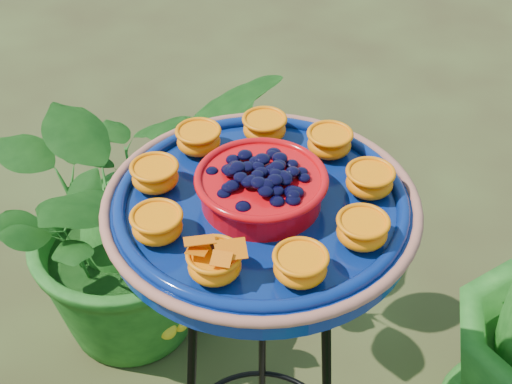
# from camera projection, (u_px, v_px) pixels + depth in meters

# --- Properties ---
(tripod_stand) EXTENTS (0.45, 0.45, 0.98)m
(tripod_stand) POSITION_uv_depth(u_px,v_px,m) (260.00, 366.00, 1.42)
(tripod_stand) COLOR black
(tripod_stand) RESTS_ON ground
(feeder_dish) EXTENTS (0.63, 0.63, 0.12)m
(feeder_dish) POSITION_uv_depth(u_px,v_px,m) (261.00, 202.00, 1.15)
(feeder_dish) COLOR navy
(feeder_dish) RESTS_ON tripod_stand
(shrub_back_left) EXTENTS (0.98, 1.03, 0.89)m
(shrub_back_left) POSITION_uv_depth(u_px,v_px,m) (125.00, 208.00, 2.02)
(shrub_back_left) COLOR #164A13
(shrub_back_left) RESTS_ON ground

